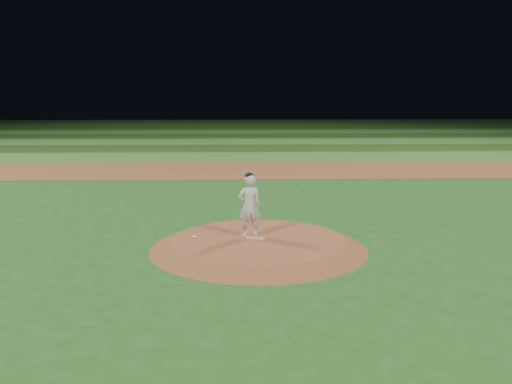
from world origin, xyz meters
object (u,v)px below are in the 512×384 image
at_px(rosin_bag, 195,237).
at_px(pitcher_on_mound, 249,205).
at_px(pitchers_mound, 258,244).
at_px(pitching_rubber, 255,238).

bearing_deg(rosin_bag, pitcher_on_mound, 4.57).
bearing_deg(pitchers_mound, pitcher_on_mound, 130.23).
distance_m(pitching_rubber, rosin_bag, 1.55).
xyz_separation_m(pitching_rubber, pitcher_on_mound, (-0.14, 0.20, 0.81)).
distance_m(pitchers_mound, pitcher_on_mound, 1.01).
bearing_deg(rosin_bag, pitching_rubber, -3.25).
distance_m(pitchers_mound, rosin_bag, 1.64).
height_order(pitchers_mound, pitcher_on_mound, pitcher_on_mound).
bearing_deg(pitchers_mound, pitching_rubber, 141.22).
bearing_deg(pitching_rubber, pitcher_on_mound, 147.02).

